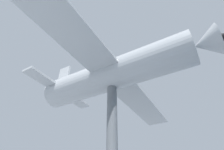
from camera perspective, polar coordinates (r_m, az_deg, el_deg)
The scene contains 2 objects.
support_pylon_central at distance 10.13m, azimuth 0.00°, elevation -23.14°, with size 0.64×0.64×7.74m.
suspended_airplane at distance 12.16m, azimuth 1.20°, elevation 0.46°, with size 20.96×12.74×3.64m.
Camera 1 is at (8.93, 4.17, 1.53)m, focal length 28.00 mm.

